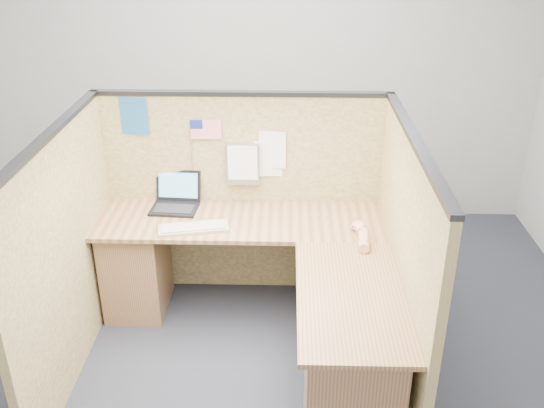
{
  "coord_description": "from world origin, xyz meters",
  "views": [
    {
      "loc": [
        0.32,
        -2.97,
        2.63
      ],
      "look_at": [
        0.22,
        0.5,
        0.93
      ],
      "focal_mm": 40.0,
      "sensor_mm": 36.0,
      "label": 1
    }
  ],
  "objects_px": {
    "laptop": "(176,199)",
    "keyboard": "(194,228)",
    "mouse": "(359,228)",
    "l_desk": "(265,294)"
  },
  "relations": [
    {
      "from": "mouse",
      "to": "keyboard",
      "type": "bearing_deg",
      "value": -178.9
    },
    {
      "from": "l_desk",
      "to": "mouse",
      "type": "xyz_separation_m",
      "value": [
        0.6,
        0.25,
        0.36
      ]
    },
    {
      "from": "keyboard",
      "to": "mouse",
      "type": "distance_m",
      "value": 1.08
    },
    {
      "from": "laptop",
      "to": "mouse",
      "type": "relative_size",
      "value": 3.42
    },
    {
      "from": "laptop",
      "to": "keyboard",
      "type": "relative_size",
      "value": 0.7
    },
    {
      "from": "l_desk",
      "to": "laptop",
      "type": "relative_size",
      "value": 5.79
    },
    {
      "from": "l_desk",
      "to": "laptop",
      "type": "distance_m",
      "value": 0.96
    },
    {
      "from": "laptop",
      "to": "mouse",
      "type": "bearing_deg",
      "value": -10.61
    },
    {
      "from": "l_desk",
      "to": "laptop",
      "type": "height_order",
      "value": "laptop"
    },
    {
      "from": "laptop",
      "to": "keyboard",
      "type": "height_order",
      "value": "laptop"
    }
  ]
}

